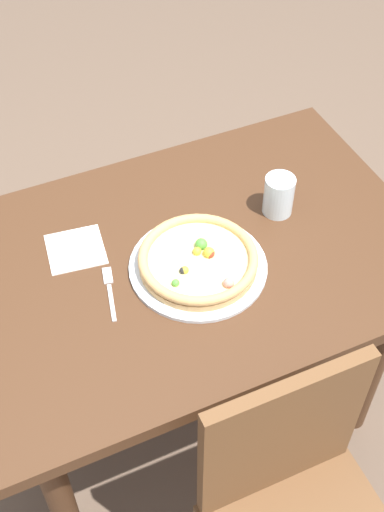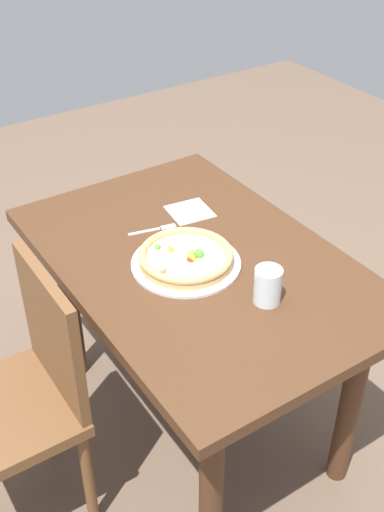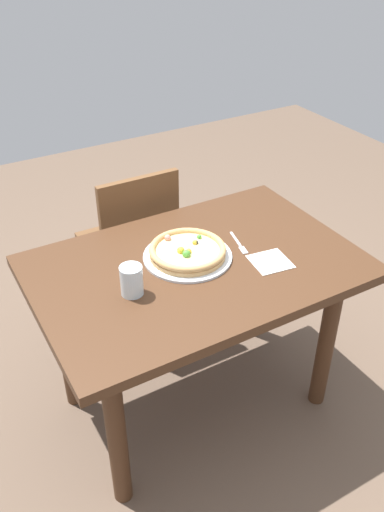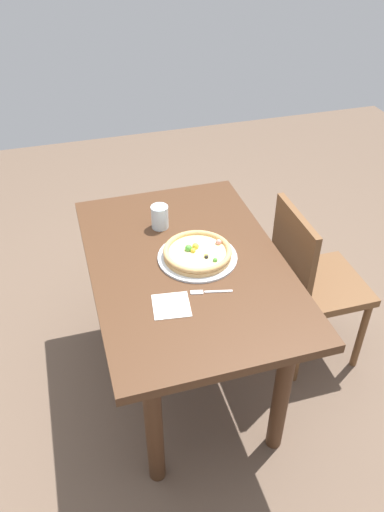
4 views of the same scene
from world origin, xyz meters
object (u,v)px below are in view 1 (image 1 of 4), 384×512
fork (110,289)px  drinking_glass (279,195)px  napkin (76,249)px  pizza (198,260)px  dining_table (186,285)px  plate (198,267)px

fork → drinking_glass: drinking_glass is taller
fork → napkin: size_ratio=1.17×
pizza → napkin: pizza is taller
dining_table → drinking_glass: (0.28, 0.05, 0.17)m
pizza → plate: bearing=133.4°
dining_table → plate: 0.13m
drinking_glass → fork: bearing=-171.7°
plate → pizza: pizza is taller
fork → drinking_glass: 0.50m
fork → napkin: bearing=25.4°
dining_table → napkin: bearing=152.1°
drinking_glass → napkin: (-0.53, 0.08, -0.05)m
plate → pizza: 0.03m
pizza → napkin: size_ratio=2.09×
plate → napkin: 0.31m
pizza → fork: pizza is taller
plate → napkin: size_ratio=2.42×
plate → drinking_glass: size_ratio=3.08×
fork → drinking_glass: (0.49, 0.07, 0.05)m
plate → pizza: bearing=-46.6°
dining_table → plate: size_ratio=3.59×
pizza → drinking_glass: bearing=19.6°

